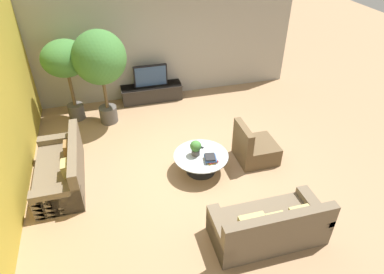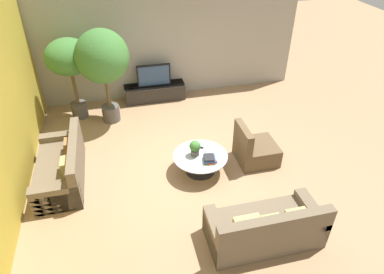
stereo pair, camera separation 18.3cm
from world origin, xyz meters
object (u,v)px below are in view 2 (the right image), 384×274
at_px(media_console, 155,92).
at_px(potted_plant_tabletop, 195,147).
at_px(armchair_wicker, 254,150).
at_px(couch_near_entry, 265,228).
at_px(potted_palm_corner, 103,59).
at_px(couch_by_wall, 62,168).
at_px(coffee_table, 200,160).
at_px(potted_palm_tall, 69,60).
at_px(television, 154,75).

distance_m(media_console, potted_plant_tabletop, 3.21).
relative_size(armchair_wicker, potted_plant_tabletop, 2.65).
xyz_separation_m(media_console, potted_plant_tabletop, (0.34, -3.17, 0.35)).
relative_size(couch_near_entry, potted_palm_corner, 0.79).
bearing_deg(potted_palm_corner, armchair_wicker, -39.42).
relative_size(couch_by_wall, potted_plant_tabletop, 5.70).
bearing_deg(couch_by_wall, coffee_table, 81.71).
bearing_deg(couch_by_wall, potted_plant_tabletop, 82.45).
distance_m(couch_near_entry, potted_palm_corner, 5.03).
bearing_deg(armchair_wicker, potted_palm_corner, 50.58).
bearing_deg(media_console, potted_palm_corner, -146.19).
bearing_deg(armchair_wicker, couch_by_wall, 85.29).
bearing_deg(potted_palm_tall, armchair_wicker, -36.82).
relative_size(couch_by_wall, potted_palm_corner, 0.81).
relative_size(coffee_table, couch_by_wall, 0.59).
relative_size(couch_near_entry, armchair_wicker, 2.10).
bearing_deg(potted_palm_tall, potted_plant_tabletop, -49.51).
bearing_deg(armchair_wicker, media_console, 27.26).
xyz_separation_m(television, couch_by_wall, (-2.23, -2.83, -0.43)).
xyz_separation_m(couch_near_entry, potted_palm_corner, (-2.22, 4.32, 1.32)).
height_order(couch_by_wall, armchair_wicker, armchair_wicker).
bearing_deg(couch_by_wall, armchair_wicker, 85.29).
height_order(couch_by_wall, potted_palm_tall, potted_palm_tall).
distance_m(couch_by_wall, couch_near_entry, 3.96).
xyz_separation_m(media_console, couch_near_entry, (1.00, -5.13, 0.07)).
relative_size(potted_palm_corner, potted_plant_tabletop, 7.04).
relative_size(media_console, armchair_wicker, 1.90).
distance_m(media_console, armchair_wicker, 3.54).
relative_size(potted_palm_tall, potted_plant_tabletop, 6.20).
xyz_separation_m(coffee_table, couch_near_entry, (0.56, -1.91, 0.01)).
xyz_separation_m(potted_palm_tall, potted_palm_corner, (0.76, -0.36, 0.10)).
relative_size(television, potted_palm_tall, 0.44).
bearing_deg(potted_palm_corner, couch_by_wall, -116.61).
height_order(couch_by_wall, potted_plant_tabletop, couch_by_wall).
relative_size(media_console, potted_plant_tabletop, 5.04).
bearing_deg(coffee_table, potted_palm_tall, 131.15).
xyz_separation_m(television, potted_plant_tabletop, (0.34, -3.17, -0.14)).
xyz_separation_m(television, potted_palm_tall, (-1.98, -0.45, 0.80)).
height_order(television, coffee_table, television).
xyz_separation_m(couch_by_wall, armchair_wicker, (3.85, -0.32, -0.01)).
bearing_deg(potted_palm_tall, television, 12.77).
xyz_separation_m(couch_near_entry, potted_plant_tabletop, (-0.66, 1.96, 0.29)).
xyz_separation_m(couch_by_wall, potted_palm_corner, (1.01, 2.02, 1.33)).
distance_m(coffee_table, couch_by_wall, 2.69).
relative_size(couch_by_wall, couch_near_entry, 1.02).
distance_m(couch_by_wall, armchair_wicker, 3.86).
xyz_separation_m(media_console, potted_palm_corner, (-1.22, -0.81, 1.39)).
xyz_separation_m(coffee_table, potted_palm_corner, (-1.66, 2.41, 1.33)).
height_order(television, couch_near_entry, television).
height_order(potted_palm_corner, potted_plant_tabletop, potted_palm_corner).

